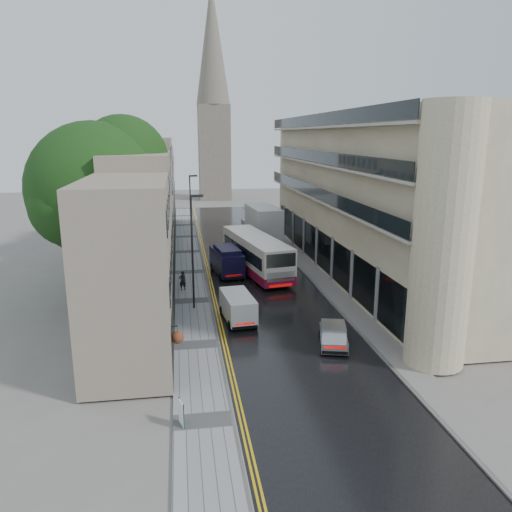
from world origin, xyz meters
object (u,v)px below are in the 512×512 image
object	(u,v)px
lamp_post_near	(192,253)
tree_far	(121,200)
estate_sign	(181,413)
white_van	(230,316)
navy_van	(221,265)
lamp_post_far	(191,213)
tree_near	(97,212)
silver_hatchback	(322,343)
cream_bus	(255,264)
pedestrian	(183,281)
white_lorry	(255,231)

from	to	relation	value
lamp_post_near	tree_far	bearing A→B (deg)	106.15
tree_far	estate_sign	distance (m)	31.57
white_van	estate_sign	bearing A→B (deg)	-112.47
navy_van	lamp_post_far	world-z (taller)	lamp_post_far
tree_near	lamp_post_near	distance (m)	7.66
silver_hatchback	lamp_post_near	xyz separation A→B (m)	(-7.10, 8.76, 3.54)
estate_sign	lamp_post_far	bearing A→B (deg)	69.98
cream_bus	pedestrian	distance (m)	6.29
tree_near	estate_sign	world-z (taller)	tree_near
white_lorry	estate_sign	distance (m)	33.23
lamp_post_near	estate_sign	bearing A→B (deg)	-100.25
white_van	tree_near	bearing A→B (deg)	137.06
pedestrian	lamp_post_near	world-z (taller)	lamp_post_near
cream_bus	white_lorry	bearing A→B (deg)	71.09
tree_near	tree_far	distance (m)	13.02
lamp_post_far	pedestrian	bearing A→B (deg)	-114.46
lamp_post_far	white_van	bearing A→B (deg)	-105.57
white_van	estate_sign	world-z (taller)	white_van
lamp_post_near	cream_bus	bearing A→B (deg)	40.39
silver_hatchback	white_van	bearing A→B (deg)	151.78
tree_far	cream_bus	size ratio (longest dim) A/B	1.00
tree_far	lamp_post_far	distance (m)	8.03
tree_near	tree_far	xyz separation A→B (m)	(0.30, 13.00, -0.72)
tree_near	silver_hatchback	xyz separation A→B (m)	(13.81, -11.23, -6.26)
tree_near	silver_hatchback	size ratio (longest dim) A/B	3.91
tree_near	white_lorry	bearing A→B (deg)	46.56
white_lorry	silver_hatchback	xyz separation A→B (m)	(0.01, -25.80, -1.73)
tree_far	lamp_post_far	world-z (taller)	tree_far
tree_far	white_van	world-z (taller)	tree_far
silver_hatchback	estate_sign	distance (m)	10.32
white_lorry	lamp_post_near	xyz separation A→B (m)	(-7.08, -17.04, 1.81)
tree_far	lamp_post_near	world-z (taller)	tree_far
white_lorry	lamp_post_far	xyz separation A→B (m)	(-6.70, 2.18, 1.74)
tree_far	silver_hatchback	distance (m)	28.29
estate_sign	pedestrian	bearing A→B (deg)	71.55
pedestrian	tree_far	bearing A→B (deg)	-82.54
lamp_post_far	estate_sign	distance (m)	34.56
navy_van	lamp_post_near	size ratio (longest dim) A/B	0.64
lamp_post_near	estate_sign	xyz separation A→B (m)	(-1.03, -15.13, -3.56)
navy_van	lamp_post_near	world-z (taller)	lamp_post_near
navy_van	cream_bus	bearing A→B (deg)	-35.97
navy_van	tree_near	bearing A→B (deg)	-161.73
tree_far	pedestrian	size ratio (longest dim) A/B	7.88
pedestrian	lamp_post_near	size ratio (longest dim) A/B	0.19
cream_bus	silver_hatchback	size ratio (longest dim) A/B	3.49
white_lorry	white_van	distance (m)	21.94
silver_hatchback	tree_near	bearing A→B (deg)	155.12
cream_bus	lamp_post_far	bearing A→B (deg)	99.93
pedestrian	lamp_post_far	bearing A→B (deg)	-114.13
tree_near	lamp_post_near	bearing A→B (deg)	-20.21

